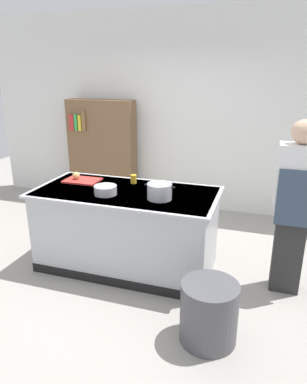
{
  "coord_description": "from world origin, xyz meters",
  "views": [
    {
      "loc": [
        1.39,
        -3.33,
        2.12
      ],
      "look_at": [
        0.25,
        0.2,
        0.85
      ],
      "focal_mm": 33.11,
      "sensor_mm": 36.0,
      "label": 1
    }
  ],
  "objects_px": {
    "juice_cup": "(134,179)",
    "bookshelf": "(102,153)",
    "onion": "(76,176)",
    "trash_bin": "(209,312)",
    "mixing_bowl": "(105,190)",
    "stock_pot": "(160,191)",
    "person_chef": "(294,205)"
  },
  "relations": [
    {
      "from": "stock_pot",
      "to": "person_chef",
      "type": "height_order",
      "value": "person_chef"
    },
    {
      "from": "stock_pot",
      "to": "trash_bin",
      "type": "height_order",
      "value": "stock_pot"
    },
    {
      "from": "onion",
      "to": "juice_cup",
      "type": "bearing_deg",
      "value": 9.7
    },
    {
      "from": "mixing_bowl",
      "to": "person_chef",
      "type": "height_order",
      "value": "person_chef"
    },
    {
      "from": "juice_cup",
      "to": "trash_bin",
      "type": "distance_m",
      "value": 1.76
    },
    {
      "from": "juice_cup",
      "to": "stock_pot",
      "type": "bearing_deg",
      "value": -43.24
    },
    {
      "from": "onion",
      "to": "trash_bin",
      "type": "xyz_separation_m",
      "value": [
        1.77,
        -1.08,
        -0.7
      ]
    },
    {
      "from": "stock_pot",
      "to": "onion",
      "type": "bearing_deg",
      "value": 165.13
    },
    {
      "from": "onion",
      "to": "trash_bin",
      "type": "bearing_deg",
      "value": -31.21
    },
    {
      "from": "mixing_bowl",
      "to": "person_chef",
      "type": "bearing_deg",
      "value": 7.04
    },
    {
      "from": "onion",
      "to": "bookshelf",
      "type": "distance_m",
      "value": 1.69
    },
    {
      "from": "onion",
      "to": "juice_cup",
      "type": "height_order",
      "value": "onion"
    },
    {
      "from": "mixing_bowl",
      "to": "juice_cup",
      "type": "relative_size",
      "value": 2.37
    },
    {
      "from": "onion",
      "to": "mixing_bowl",
      "type": "bearing_deg",
      "value": -32.14
    },
    {
      "from": "juice_cup",
      "to": "bookshelf",
      "type": "distance_m",
      "value": 1.89
    },
    {
      "from": "mixing_bowl",
      "to": "juice_cup",
      "type": "height_order",
      "value": "juice_cup"
    },
    {
      "from": "mixing_bowl",
      "to": "juice_cup",
      "type": "xyz_separation_m",
      "value": [
        0.14,
        0.45,
        0.0
      ]
    },
    {
      "from": "onion",
      "to": "bookshelf",
      "type": "xyz_separation_m",
      "value": [
        -0.45,
        1.63,
        -0.11
      ]
    },
    {
      "from": "juice_cup",
      "to": "bookshelf",
      "type": "xyz_separation_m",
      "value": [
        -1.13,
        1.51,
        -0.1
      ]
    },
    {
      "from": "stock_pot",
      "to": "bookshelf",
      "type": "relative_size",
      "value": 0.19
    },
    {
      "from": "juice_cup",
      "to": "person_chef",
      "type": "height_order",
      "value": "person_chef"
    },
    {
      "from": "trash_bin",
      "to": "bookshelf",
      "type": "xyz_separation_m",
      "value": [
        -2.23,
        2.7,
        0.59
      ]
    },
    {
      "from": "onion",
      "to": "person_chef",
      "type": "bearing_deg",
      "value": -2.56
    },
    {
      "from": "onion",
      "to": "person_chef",
      "type": "relative_size",
      "value": 0.05
    },
    {
      "from": "bookshelf",
      "to": "juice_cup",
      "type": "bearing_deg",
      "value": -53.28
    },
    {
      "from": "trash_bin",
      "to": "juice_cup",
      "type": "bearing_deg",
      "value": 132.73
    },
    {
      "from": "mixing_bowl",
      "to": "bookshelf",
      "type": "distance_m",
      "value": 2.2
    },
    {
      "from": "onion",
      "to": "mixing_bowl",
      "type": "distance_m",
      "value": 0.63
    },
    {
      "from": "stock_pot",
      "to": "bookshelf",
      "type": "distance_m",
      "value": 2.48
    },
    {
      "from": "onion",
      "to": "juice_cup",
      "type": "distance_m",
      "value": 0.68
    },
    {
      "from": "onion",
      "to": "mixing_bowl",
      "type": "xyz_separation_m",
      "value": [
        0.53,
        -0.34,
        -0.02
      ]
    },
    {
      "from": "trash_bin",
      "to": "person_chef",
      "type": "xyz_separation_m",
      "value": [
        0.61,
        0.97,
        0.65
      ]
    }
  ]
}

